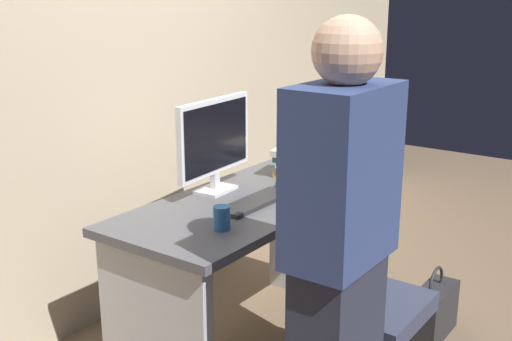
{
  "coord_description": "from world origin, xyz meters",
  "views": [
    {
      "loc": [
        -2.29,
        -1.7,
        1.71
      ],
      "look_at": [
        0.0,
        -0.05,
        0.91
      ],
      "focal_mm": 44.88,
      "sensor_mm": 36.0,
      "label": 1
    }
  ],
  "objects": [
    {
      "name": "cell_phone",
      "position": [
        0.44,
        -0.19,
        0.76
      ],
      "size": [
        0.1,
        0.16,
        0.01
      ],
      "primitive_type": "cube",
      "rotation": [
        0.0,
        0.0,
        -0.26
      ],
      "color": "black",
      "rests_on": "desk"
    },
    {
      "name": "book_stack",
      "position": [
        0.47,
        0.05,
        0.84
      ],
      "size": [
        0.24,
        0.19,
        0.15
      ],
      "color": "gold",
      "rests_on": "desk"
    },
    {
      "name": "mouse",
      "position": [
        0.25,
        -0.04,
        0.78
      ],
      "size": [
        0.06,
        0.1,
        0.03
      ],
      "primitive_type": "ellipsoid",
      "color": "black",
      "rests_on": "desk"
    },
    {
      "name": "office_chair",
      "position": [
        -0.1,
        -0.63,
        0.43
      ],
      "size": [
        0.52,
        0.52,
        0.94
      ],
      "color": "black",
      "rests_on": "ground"
    },
    {
      "name": "handbag",
      "position": [
        0.62,
        -0.72,
        0.14
      ],
      "size": [
        0.34,
        0.14,
        0.38
      ],
      "color": "#262628",
      "rests_on": "ground"
    },
    {
      "name": "monitor",
      "position": [
        0.01,
        0.2,
        1.02
      ],
      "size": [
        0.54,
        0.15,
        0.46
      ],
      "color": "silver",
      "rests_on": "desk"
    },
    {
      "name": "wall_back",
      "position": [
        0.0,
        0.84,
        1.5
      ],
      "size": [
        6.4,
        0.1,
        3.0
      ],
      "primitive_type": "cube",
      "color": "tan",
      "rests_on": "ground"
    },
    {
      "name": "keyboard",
      "position": [
        -0.03,
        -0.07,
        0.77
      ],
      "size": [
        0.43,
        0.13,
        0.02
      ],
      "primitive_type": "cube",
      "rotation": [
        0.0,
        0.0,
        0.0
      ],
      "color": "#262626",
      "rests_on": "desk"
    },
    {
      "name": "person_at_desk",
      "position": [
        -0.55,
        -0.78,
        0.84
      ],
      "size": [
        0.4,
        0.24,
        1.64
      ],
      "color": "#262838",
      "rests_on": "ground"
    },
    {
      "name": "cup_near_keyboard",
      "position": [
        -0.38,
        -0.15,
        0.81
      ],
      "size": [
        0.07,
        0.07,
        0.1
      ],
      "primitive_type": "cylinder",
      "color": "#3372B2",
      "rests_on": "desk"
    },
    {
      "name": "desk",
      "position": [
        0.0,
        0.0,
        0.52
      ],
      "size": [
        1.4,
        0.66,
        0.76
      ],
      "color": "#4C4C51",
      "rests_on": "ground"
    }
  ]
}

